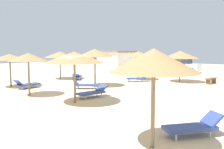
# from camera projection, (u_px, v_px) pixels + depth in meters

# --- Properties ---
(ground_plane) EXTENTS (80.00, 80.00, 0.00)m
(ground_plane) POSITION_uv_depth(u_px,v_px,m) (75.00, 100.00, 13.25)
(ground_plane) COLOR beige
(parasol_0) EXTENTS (3.16, 3.16, 2.70)m
(parasol_0) POSITION_uv_depth(u_px,v_px,m) (74.00, 57.00, 12.22)
(parasol_0) COLOR #75604C
(parasol_0) RESTS_ON ground
(parasol_2) EXTENTS (2.84, 2.84, 2.87)m
(parasol_2) POSITION_uv_depth(u_px,v_px,m) (95.00, 53.00, 18.03)
(parasol_2) COLOR #75604C
(parasol_2) RESTS_ON ground
(parasol_3) EXTENTS (2.53, 2.53, 2.66)m
(parasol_3) POSITION_uv_depth(u_px,v_px,m) (138.00, 54.00, 22.14)
(parasol_3) COLOR #75604C
(parasol_3) RESTS_ON ground
(parasol_4) EXTENTS (2.37, 2.37, 2.60)m
(parasol_4) POSITION_uv_depth(u_px,v_px,m) (28.00, 57.00, 14.22)
(parasol_4) COLOR #75604C
(parasol_4) RESTS_ON ground
(parasol_5) EXTENTS (2.80, 2.80, 2.49)m
(parasol_5) POSITION_uv_depth(u_px,v_px,m) (10.00, 57.00, 17.70)
(parasol_5) COLOR #75604C
(parasol_5) RESTS_ON ground
(parasol_6) EXTENTS (2.98, 2.98, 2.65)m
(parasol_6) POSITION_uv_depth(u_px,v_px,m) (60.00, 55.00, 22.64)
(parasol_6) COLOR #75604C
(parasol_6) RESTS_ON ground
(parasol_7) EXTENTS (2.50, 2.50, 2.81)m
(parasol_7) POSITION_uv_depth(u_px,v_px,m) (154.00, 61.00, 6.49)
(parasol_7) COLOR #75604C
(parasol_7) RESTS_ON ground
(parasol_8) EXTENTS (3.15, 3.15, 2.72)m
(parasol_8) POSITION_uv_depth(u_px,v_px,m) (180.00, 55.00, 20.40)
(parasol_8) COLOR #75604C
(parasol_8) RESTS_ON ground
(lounger_0) EXTENTS (0.79, 1.95, 0.68)m
(lounger_0) POSITION_uv_depth(u_px,v_px,m) (93.00, 92.00, 13.89)
(lounger_0) COLOR #33478C
(lounger_0) RESTS_ON ground
(lounger_2) EXTENTS (1.79, 1.72, 0.81)m
(lounger_2) POSITION_uv_depth(u_px,v_px,m) (84.00, 84.00, 16.95)
(lounger_2) COLOR #33478C
(lounger_2) RESTS_ON ground
(lounger_3) EXTENTS (1.72, 1.80, 0.80)m
(lounger_3) POSITION_uv_depth(u_px,v_px,m) (138.00, 78.00, 20.92)
(lounger_3) COLOR #33478C
(lounger_3) RESTS_ON ground
(lounger_5) EXTENTS (0.88, 1.95, 0.73)m
(lounger_5) POSITION_uv_depth(u_px,v_px,m) (27.00, 84.00, 17.05)
(lounger_5) COLOR #33478C
(lounger_5) RESTS_ON ground
(lounger_6) EXTENTS (1.76, 1.83, 0.66)m
(lounger_6) POSITION_uv_depth(u_px,v_px,m) (77.00, 76.00, 22.18)
(lounger_6) COLOR #33478C
(lounger_6) RESTS_ON ground
(lounger_7) EXTENTS (1.55, 1.93, 0.73)m
(lounger_7) POSITION_uv_depth(u_px,v_px,m) (194.00, 126.00, 7.60)
(lounger_7) COLOR #33478C
(lounger_7) RESTS_ON ground
(bench_0) EXTENTS (0.44, 1.51, 0.49)m
(bench_0) POSITION_uv_depth(u_px,v_px,m) (211.00, 80.00, 19.47)
(bench_0) COLOR brown
(bench_0) RESTS_ON ground
(parked_car) EXTENTS (4.13, 2.25, 1.72)m
(parked_car) POSITION_uv_depth(u_px,v_px,m) (183.00, 66.00, 29.93)
(parked_car) COLOR silver
(parked_car) RESTS_ON ground
(beach_cabana) EXTENTS (4.00, 3.89, 2.69)m
(beach_cabana) POSITION_uv_depth(u_px,v_px,m) (116.00, 61.00, 30.93)
(beach_cabana) COLOR white
(beach_cabana) RESTS_ON ground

